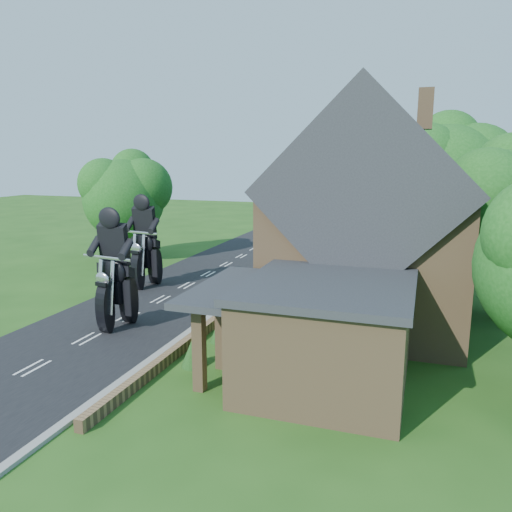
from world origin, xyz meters
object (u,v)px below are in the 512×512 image
(annex, at_px, (323,331))
(motorcycle_follow, at_px, (147,273))
(house, at_px, (370,226))
(motorcycle_lead, at_px, (118,310))
(garden_wall, at_px, (230,310))

(annex, height_order, motorcycle_follow, annex)
(annex, bearing_deg, motorcycle_follow, 143.35)
(house, distance_m, motorcycle_follow, 13.14)
(motorcycle_lead, bearing_deg, motorcycle_follow, -61.75)
(motorcycle_follow, bearing_deg, garden_wall, 164.05)
(house, distance_m, motorcycle_lead, 11.54)
(annex, distance_m, motorcycle_lead, 9.78)
(motorcycle_lead, bearing_deg, annex, 173.38)
(annex, bearing_deg, house, 84.76)
(annex, bearing_deg, garden_wall, 133.84)
(motorcycle_lead, distance_m, motorcycle_follow, 6.88)
(house, height_order, motorcycle_lead, house)
(house, bearing_deg, garden_wall, -170.83)
(garden_wall, bearing_deg, annex, -46.16)
(motorcycle_lead, height_order, motorcycle_follow, motorcycle_follow)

